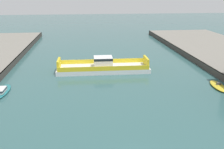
{
  "coord_description": "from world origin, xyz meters",
  "views": [
    {
      "loc": [
        -5.67,
        -23.64,
        19.07
      ],
      "look_at": [
        0.0,
        26.7,
        2.0
      ],
      "focal_mm": 39.72,
      "sensor_mm": 36.0,
      "label": 1
    }
  ],
  "objects": [
    {
      "name": "chain_ferry",
      "position": [
        -1.22,
        35.61,
        1.1
      ],
      "size": [
        22.91,
        7.15,
        3.66
      ],
      "color": "silver",
      "rests_on": "ground"
    },
    {
      "name": "moored_boat_near_left",
      "position": [
        -22.36,
        23.51,
        0.44
      ],
      "size": [
        2.94,
        8.38,
        1.19
      ],
      "color": "#237075",
      "rests_on": "ground"
    },
    {
      "name": "moored_boat_mid_left",
      "position": [
        21.81,
        21.76,
        0.3
      ],
      "size": [
        3.07,
        7.02,
        1.08
      ],
      "color": "yellow",
      "rests_on": "ground"
    }
  ]
}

